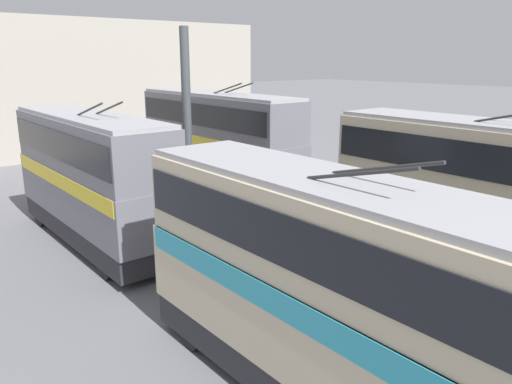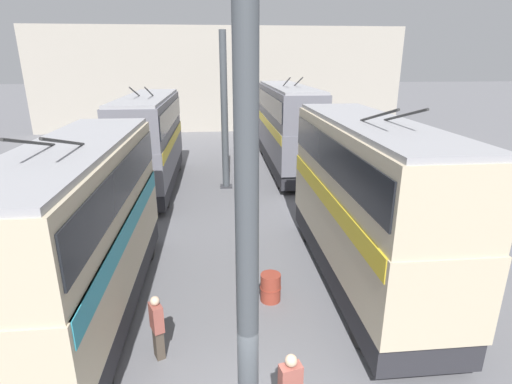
% 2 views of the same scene
% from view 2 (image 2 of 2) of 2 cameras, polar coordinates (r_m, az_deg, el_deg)
% --- Properties ---
extents(depot_back_wall, '(0.50, 36.00, 9.88)m').
position_cam_2_polar(depot_back_wall, '(40.21, -5.18, 15.61)').
color(depot_back_wall, '#A8A093').
rests_on(depot_back_wall, ground_plane).
extents(support_column_near, '(0.67, 0.67, 8.31)m').
position_cam_2_polar(support_column_near, '(6.38, -1.27, -8.23)').
color(support_column_near, '#42474C').
rests_on(support_column_near, ground_plane).
extents(support_column_far, '(0.67, 0.67, 8.31)m').
position_cam_2_polar(support_column_far, '(21.81, -4.53, 10.86)').
color(support_column_far, '#42474C').
rests_on(support_column_far, ground_plane).
extents(bus_left_near, '(9.25, 2.54, 5.83)m').
position_cam_2_polar(bus_left_near, '(12.67, 15.44, -0.30)').
color(bus_left_near, black).
rests_on(bus_left_near, ground_plane).
extents(bus_left_far, '(11.49, 2.54, 5.95)m').
position_cam_2_polar(bus_left_far, '(26.00, 4.47, 9.87)').
color(bus_left_far, black).
rests_on(bus_left_far, ground_plane).
extents(bus_right_mid, '(9.29, 2.54, 5.51)m').
position_cam_2_polar(bus_right_mid, '(11.50, -23.74, -4.18)').
color(bus_right_mid, black).
rests_on(bus_right_mid, ground_plane).
extents(bus_right_far, '(9.99, 2.54, 5.67)m').
position_cam_2_polar(bus_right_far, '(22.69, -14.90, 7.65)').
color(bus_right_far, black).
rests_on(bus_right_far, ground_plane).
extents(person_by_right_row, '(0.48, 0.40, 1.69)m').
position_cam_2_polar(person_by_right_row, '(10.24, -13.94, -18.04)').
color(person_by_right_row, '#473D33').
rests_on(person_by_right_row, ground_plane).
extents(oil_drum, '(0.64, 0.64, 0.86)m').
position_cam_2_polar(oil_drum, '(12.23, 2.09, -13.46)').
color(oil_drum, '#933828').
rests_on(oil_drum, ground_plane).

